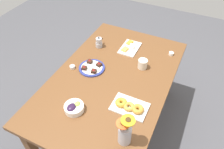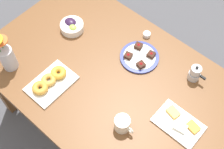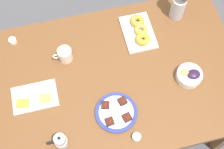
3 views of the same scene
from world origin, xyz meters
name	(u,v)px [view 1 (image 1 of 3)]	position (x,y,z in m)	size (l,w,h in m)	color
ground_plane	(112,124)	(0.00, 0.00, 0.00)	(6.00, 6.00, 0.00)	#4C4C51
dining_table	(112,84)	(0.00, 0.00, 0.65)	(1.60, 1.00, 0.74)	brown
coffee_mug	(143,64)	(0.25, -0.20, 0.79)	(0.12, 0.09, 0.09)	silver
grape_bowl	(74,108)	(-0.45, 0.11, 0.77)	(0.15, 0.15, 0.07)	white
cheese_platter	(130,48)	(0.47, 0.02, 0.75)	(0.26, 0.17, 0.03)	white
croissant_platter	(129,106)	(-0.25, -0.27, 0.76)	(0.19, 0.28, 0.05)	white
jam_cup_honey	(72,67)	(-0.04, 0.39, 0.76)	(0.05, 0.05, 0.03)	white
jam_cup_berry	(171,53)	(0.55, -0.39, 0.76)	(0.05, 0.05, 0.03)	white
dessert_plate	(92,68)	(0.03, 0.22, 0.75)	(0.24, 0.24, 0.05)	navy
flower_vase	(125,133)	(-0.52, -0.34, 0.84)	(0.11, 0.12, 0.27)	#B2B2BC
moka_pot	(99,43)	(0.36, 0.32, 0.79)	(0.11, 0.07, 0.12)	#B7B7BC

